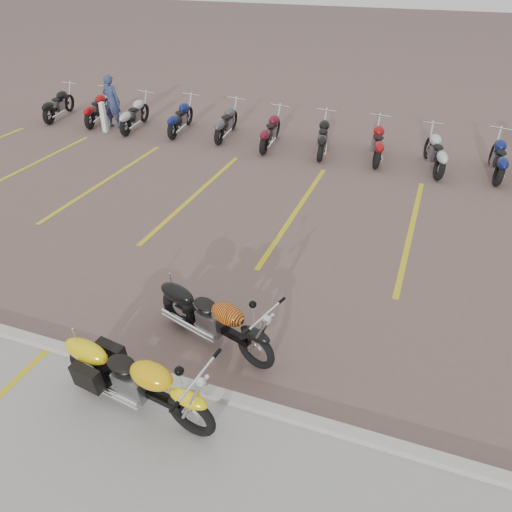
% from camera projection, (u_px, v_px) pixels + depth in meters
% --- Properties ---
extents(ground, '(100.00, 100.00, 0.00)m').
position_uv_depth(ground, '(232.00, 307.00, 8.88)').
color(ground, brown).
rests_on(ground, ground).
extents(curb, '(60.00, 0.18, 0.12)m').
position_uv_depth(curb, '(178.00, 383.00, 7.26)').
color(curb, '#ADAAA3').
rests_on(curb, ground).
extents(parking_stripes, '(38.00, 5.50, 0.01)m').
position_uv_depth(parking_stripes, '(296.00, 211.00, 12.05)').
color(parking_stripes, gold).
rests_on(parking_stripes, ground).
extents(yellow_cruiser, '(2.47, 0.56, 1.02)m').
position_uv_depth(yellow_cruiser, '(136.00, 380.00, 6.72)').
color(yellow_cruiser, black).
rests_on(yellow_cruiser, ground).
extents(flame_cruiser, '(2.25, 0.85, 0.95)m').
position_uv_depth(flame_cruiser, '(213.00, 320.00, 7.83)').
color(flame_cruiser, black).
rests_on(flame_cruiser, ground).
extents(person_a, '(0.66, 0.44, 1.78)m').
position_uv_depth(person_a, '(112.00, 101.00, 17.10)').
color(person_a, navy).
rests_on(person_a, ground).
extents(bollard, '(0.16, 0.16, 1.00)m').
position_uv_depth(bollard, '(104.00, 117.00, 16.87)').
color(bollard, silver).
rests_on(bollard, ground).
extents(bg_bike_row, '(20.75, 2.08, 1.10)m').
position_uv_depth(bg_bike_row, '(321.00, 135.00, 15.16)').
color(bg_bike_row, black).
rests_on(bg_bike_row, ground).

